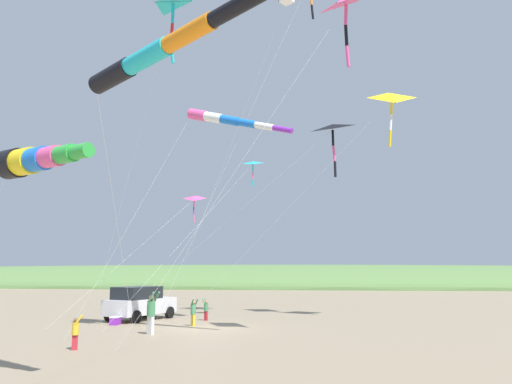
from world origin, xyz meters
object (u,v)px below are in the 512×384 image
(kite_windsock_rainbow_low_near, at_px, (224,120))
(person_bystander_far, at_px, (206,308))
(kite_delta_yellow_midlevel, at_px, (252,164))
(kite_delta_orange_high_right, at_px, (332,128))
(person_adult_flyer, at_px, (151,311))
(kite_windsock_magenta_far_left, at_px, (34,160))
(kite_windsock_blue_topmost, at_px, (174,42))
(person_child_green_jacket, at_px, (193,311))
(kite_delta_small_distant, at_px, (345,3))
(kite_delta_green_low_center, at_px, (392,98))
(person_child_grey_jacket, at_px, (76,331))
(cooler_box, at_px, (115,321))
(parked_car, at_px, (140,303))
(kite_delta_teal_far_right, at_px, (194,199))
(kite_delta_red_high_left, at_px, (173,2))

(kite_windsock_rainbow_low_near, bearing_deg, person_bystander_far, -162.47)
(kite_delta_yellow_midlevel, relative_size, kite_delta_orange_high_right, 0.63)
(kite_delta_yellow_midlevel, bearing_deg, person_adult_flyer, -29.74)
(kite_windsock_magenta_far_left, bearing_deg, person_bystander_far, 173.63)
(kite_windsock_blue_topmost, bearing_deg, person_child_green_jacket, -168.22)
(kite_delta_small_distant, bearing_deg, kite_delta_green_low_center, 158.10)
(person_adult_flyer, relative_size, person_child_grey_jacket, 1.51)
(cooler_box, xyz_separation_m, kite_delta_small_distant, (5.65, 11.65, 13.69))
(kite_delta_orange_high_right, bearing_deg, person_child_grey_jacket, -39.89)
(person_bystander_far, xyz_separation_m, kite_delta_orange_high_right, (-1.73, 7.32, 10.65))
(kite_windsock_blue_topmost, height_order, kite_delta_orange_high_right, kite_delta_orange_high_right)
(parked_car, distance_m, kite_delta_teal_far_right, 6.71)
(cooler_box, height_order, person_child_green_jacket, person_child_green_jacket)
(person_child_grey_jacket, height_order, kite_delta_yellow_midlevel, kite_delta_yellow_midlevel)
(person_adult_flyer, xyz_separation_m, kite_windsock_rainbow_low_near, (0.55, 3.29, 8.49))
(person_child_green_jacket, xyz_separation_m, kite_delta_green_low_center, (-2.30, 10.68, 11.66))
(kite_windsock_rainbow_low_near, xyz_separation_m, kite_delta_teal_far_right, (-7.45, -3.09, -2.52))
(person_bystander_far, height_order, kite_delta_teal_far_right, kite_delta_teal_far_right)
(parked_car, height_order, cooler_box, parked_car)
(person_child_green_jacket, height_order, person_bystander_far, person_child_green_jacket)
(parked_car, height_order, kite_delta_red_high_left, kite_delta_red_high_left)
(kite_delta_green_low_center, bearing_deg, parked_car, -90.99)
(person_bystander_far, distance_m, kite_delta_orange_high_right, 13.04)
(parked_car, relative_size, person_child_grey_jacket, 3.81)
(person_child_grey_jacket, bearing_deg, kite_windsock_blue_topmost, 32.19)
(kite_delta_small_distant, relative_size, kite_windsock_magenta_far_left, 2.31)
(kite_delta_red_high_left, bearing_deg, person_adult_flyer, -146.72)
(person_adult_flyer, height_order, person_child_grey_jacket, person_adult_flyer)
(person_adult_flyer, distance_m, kite_windsock_rainbow_low_near, 9.12)
(kite_delta_orange_high_right, bearing_deg, parked_car, -80.73)
(kite_delta_small_distant, relative_size, kite_delta_red_high_left, 0.95)
(kite_delta_teal_far_right, relative_size, kite_windsock_magenta_far_left, 1.17)
(person_child_grey_jacket, xyz_separation_m, kite_delta_teal_far_right, (-11.12, 1.61, 6.31))
(kite_windsock_rainbow_low_near, xyz_separation_m, kite_delta_orange_high_right, (-8.24, 5.26, 1.81))
(cooler_box, distance_m, kite_delta_yellow_midlevel, 11.48)
(person_adult_flyer, bearing_deg, kite_windsock_magenta_far_left, -2.87)
(kite_delta_yellow_midlevel, bearing_deg, person_child_green_jacket, -39.00)
(parked_car, bearing_deg, person_child_green_jacket, 55.34)
(person_adult_flyer, xyz_separation_m, kite_delta_teal_far_right, (-6.89, 0.20, 5.97))
(cooler_box, distance_m, kite_delta_green_low_center, 19.30)
(kite_delta_small_distant, xyz_separation_m, kite_windsock_magenta_far_left, (7.00, -9.12, -8.10))
(kite_delta_small_distant, xyz_separation_m, kite_windsock_blue_topmost, (11.77, -3.93, -7.25))
(cooler_box, height_order, kite_windsock_blue_topmost, kite_windsock_blue_topmost)
(person_adult_flyer, bearing_deg, kite_windsock_rainbow_low_near, 80.44)
(parked_car, bearing_deg, kite_windsock_blue_topmost, 20.18)
(person_adult_flyer, distance_m, kite_delta_red_high_left, 13.87)
(kite_delta_small_distant, relative_size, kite_delta_orange_high_right, 0.99)
(person_adult_flyer, height_order, person_child_green_jacket, person_adult_flyer)
(kite_delta_teal_far_right, bearing_deg, cooler_box, -42.73)
(person_bystander_far, bearing_deg, kite_windsock_blue_topmost, 9.96)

